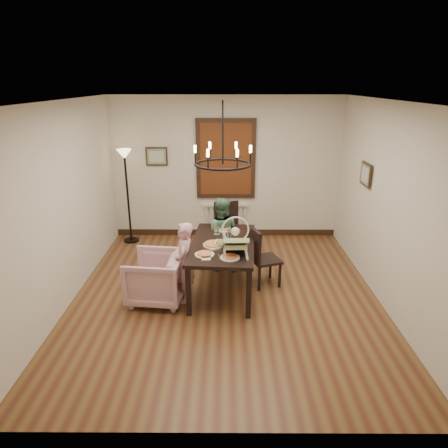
{
  "coord_description": "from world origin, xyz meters",
  "views": [
    {
      "loc": [
        0.0,
        -5.29,
        3.04
      ],
      "look_at": [
        -0.02,
        0.24,
        1.05
      ],
      "focal_mm": 32.0,
      "sensor_mm": 36.0,
      "label": 1
    }
  ],
  "objects_px": {
    "dining_table": "(223,248)",
    "chair_far": "(229,231)",
    "chair_right": "(266,256)",
    "elderly_woman": "(184,269)",
    "floor_lamp": "(128,198)",
    "baby_bouncer": "(235,241)",
    "seated_man": "(221,240)",
    "armchair": "(156,278)",
    "drinking_glass": "(229,234)"
  },
  "relations": [
    {
      "from": "armchair",
      "to": "elderly_woman",
      "type": "bearing_deg",
      "value": 96.65
    },
    {
      "from": "dining_table",
      "to": "chair_far",
      "type": "relative_size",
      "value": 1.68
    },
    {
      "from": "seated_man",
      "to": "drinking_glass",
      "type": "distance_m",
      "value": 0.63
    },
    {
      "from": "dining_table",
      "to": "floor_lamp",
      "type": "height_order",
      "value": "floor_lamp"
    },
    {
      "from": "chair_right",
      "to": "seated_man",
      "type": "bearing_deg",
      "value": 33.71
    },
    {
      "from": "dining_table",
      "to": "elderly_woman",
      "type": "bearing_deg",
      "value": -145.4
    },
    {
      "from": "chair_right",
      "to": "armchair",
      "type": "xyz_separation_m",
      "value": [
        -1.63,
        -0.5,
        -0.12
      ]
    },
    {
      "from": "chair_far",
      "to": "baby_bouncer",
      "type": "xyz_separation_m",
      "value": [
        0.08,
        -1.54,
        0.44
      ]
    },
    {
      "from": "elderly_woman",
      "to": "dining_table",
      "type": "bearing_deg",
      "value": 122.76
    },
    {
      "from": "chair_far",
      "to": "chair_right",
      "type": "relative_size",
      "value": 1.07
    },
    {
      "from": "chair_far",
      "to": "armchair",
      "type": "xyz_separation_m",
      "value": [
        -1.06,
        -1.49,
        -0.15
      ]
    },
    {
      "from": "dining_table",
      "to": "armchair",
      "type": "distance_m",
      "value": 1.07
    },
    {
      "from": "elderly_woman",
      "to": "baby_bouncer",
      "type": "xyz_separation_m",
      "value": [
        0.73,
        -0.06,
        0.46
      ]
    },
    {
      "from": "elderly_woman",
      "to": "drinking_glass",
      "type": "distance_m",
      "value": 0.89
    },
    {
      "from": "chair_right",
      "to": "armchair",
      "type": "bearing_deg",
      "value": 88.26
    },
    {
      "from": "chair_far",
      "to": "seated_man",
      "type": "height_order",
      "value": "seated_man"
    },
    {
      "from": "dining_table",
      "to": "seated_man",
      "type": "xyz_separation_m",
      "value": [
        -0.04,
        0.71,
        -0.16
      ]
    },
    {
      "from": "armchair",
      "to": "seated_man",
      "type": "xyz_separation_m",
      "value": [
        0.92,
        1.04,
        0.16
      ]
    },
    {
      "from": "elderly_woman",
      "to": "seated_man",
      "type": "distance_m",
      "value": 1.16
    },
    {
      "from": "chair_right",
      "to": "dining_table",
      "type": "bearing_deg",
      "value": 85.77
    },
    {
      "from": "elderly_woman",
      "to": "floor_lamp",
      "type": "xyz_separation_m",
      "value": [
        -1.31,
        2.28,
        0.4
      ]
    },
    {
      "from": "elderly_woman",
      "to": "seated_man",
      "type": "relative_size",
      "value": 0.95
    },
    {
      "from": "seated_man",
      "to": "floor_lamp",
      "type": "distance_m",
      "value": 2.24
    },
    {
      "from": "seated_man",
      "to": "armchair",
      "type": "bearing_deg",
      "value": 52.39
    },
    {
      "from": "chair_right",
      "to": "baby_bouncer",
      "type": "relative_size",
      "value": 1.73
    },
    {
      "from": "chair_right",
      "to": "armchair",
      "type": "relative_size",
      "value": 1.2
    },
    {
      "from": "dining_table",
      "to": "chair_far",
      "type": "xyz_separation_m",
      "value": [
        0.1,
        1.16,
        -0.18
      ]
    },
    {
      "from": "chair_right",
      "to": "floor_lamp",
      "type": "xyz_separation_m",
      "value": [
        -2.52,
        1.79,
        0.42
      ]
    },
    {
      "from": "dining_table",
      "to": "chair_right",
      "type": "bearing_deg",
      "value": 18.7
    },
    {
      "from": "chair_far",
      "to": "chair_right",
      "type": "distance_m",
      "value": 1.14
    },
    {
      "from": "chair_far",
      "to": "drinking_glass",
      "type": "distance_m",
      "value": 1.04
    },
    {
      "from": "chair_far",
      "to": "baby_bouncer",
      "type": "height_order",
      "value": "baby_bouncer"
    },
    {
      "from": "baby_bouncer",
      "to": "floor_lamp",
      "type": "distance_m",
      "value": 3.1
    },
    {
      "from": "elderly_woman",
      "to": "chair_right",
      "type": "bearing_deg",
      "value": 114.54
    },
    {
      "from": "armchair",
      "to": "floor_lamp",
      "type": "height_order",
      "value": "floor_lamp"
    },
    {
      "from": "chair_right",
      "to": "armchair",
      "type": "height_order",
      "value": "chair_right"
    },
    {
      "from": "chair_right",
      "to": "drinking_glass",
      "type": "xyz_separation_m",
      "value": [
        -0.57,
        0.01,
        0.36
      ]
    },
    {
      "from": "chair_right",
      "to": "baby_bouncer",
      "type": "height_order",
      "value": "baby_bouncer"
    },
    {
      "from": "chair_far",
      "to": "seated_man",
      "type": "bearing_deg",
      "value": -120.61
    },
    {
      "from": "chair_right",
      "to": "seated_man",
      "type": "xyz_separation_m",
      "value": [
        -0.7,
        0.54,
        0.05
      ]
    },
    {
      "from": "chair_far",
      "to": "baby_bouncer",
      "type": "distance_m",
      "value": 1.61
    },
    {
      "from": "dining_table",
      "to": "armchair",
      "type": "xyz_separation_m",
      "value": [
        -0.97,
        -0.33,
        -0.33
      ]
    },
    {
      "from": "baby_bouncer",
      "to": "drinking_glass",
      "type": "xyz_separation_m",
      "value": [
        -0.08,
        0.56,
        -0.12
      ]
    },
    {
      "from": "baby_bouncer",
      "to": "floor_lamp",
      "type": "xyz_separation_m",
      "value": [
        -2.04,
        2.34,
        -0.05
      ]
    },
    {
      "from": "elderly_woman",
      "to": "armchair",
      "type": "bearing_deg",
      "value": -87.35
    },
    {
      "from": "dining_table",
      "to": "baby_bouncer",
      "type": "xyz_separation_m",
      "value": [
        0.18,
        -0.38,
        0.27
      ]
    },
    {
      "from": "dining_table",
      "to": "armchair",
      "type": "bearing_deg",
      "value": -157.14
    },
    {
      "from": "chair_far",
      "to": "armchair",
      "type": "bearing_deg",
      "value": -139.19
    },
    {
      "from": "elderly_woman",
      "to": "seated_man",
      "type": "height_order",
      "value": "seated_man"
    },
    {
      "from": "drinking_glass",
      "to": "floor_lamp",
      "type": "relative_size",
      "value": 0.07
    }
  ]
}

